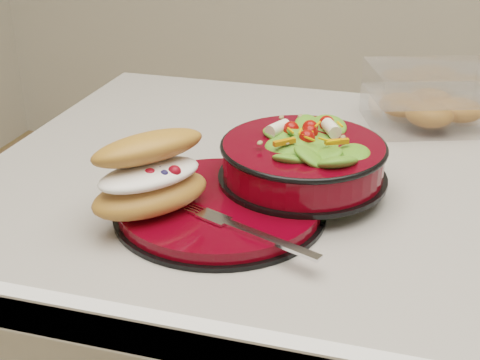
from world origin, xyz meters
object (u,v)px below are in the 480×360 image
(salad_bowl, at_px, (303,154))
(croissant, at_px, (152,175))
(fork, at_px, (252,232))
(pastry_box, at_px, (431,99))
(dinner_plate, at_px, (220,207))

(salad_bowl, height_order, croissant, salad_bowl)
(fork, xyz_separation_m, pastry_box, (0.18, 0.45, 0.02))
(croissant, xyz_separation_m, pastry_box, (0.31, 0.43, -0.02))
(croissant, height_order, pastry_box, croissant)
(pastry_box, bearing_deg, fork, -130.75)
(croissant, bearing_deg, fork, -63.80)
(salad_bowl, height_order, fork, salad_bowl)
(dinner_plate, distance_m, croissant, 0.10)
(fork, bearing_deg, croissant, 99.55)
(croissant, xyz_separation_m, fork, (0.13, -0.03, -0.04))
(salad_bowl, distance_m, fork, 0.16)
(dinner_plate, xyz_separation_m, salad_bowl, (0.08, 0.09, 0.04))
(fork, relative_size, pastry_box, 0.67)
(salad_bowl, bearing_deg, croissant, -140.91)
(dinner_plate, relative_size, pastry_box, 1.11)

